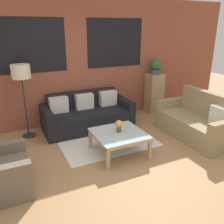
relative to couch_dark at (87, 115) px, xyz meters
The scene contains 10 objects.
ground_plane 1.98m from the couch_dark, 90.87° to the right, with size 16.00×16.00×0.00m, color #AD7F51.
wall_back_brick 1.22m from the couch_dark, 93.52° to the left, with size 8.40×0.09×2.80m.
rug 0.82m from the couch_dark, 81.97° to the right, with size 1.84×1.45×0.00m.
couch_dark is the anchor object (origin of this frame).
settee_vintage 2.36m from the couch_dark, 37.36° to the right, with size 0.80×1.64×0.92m.
coffee_table 1.37m from the couch_dark, 85.51° to the right, with size 0.87×0.87×0.40m.
floor_lamp 1.62m from the couch_dark, behind, with size 0.36×0.36×1.49m.
drawer_cabinet 1.99m from the couch_dark, ahead, with size 0.40×0.37×1.02m.
potted_plant 2.18m from the couch_dark, ahead, with size 0.28×0.28×0.37m.
flower_vase 1.35m from the couch_dark, 84.68° to the right, with size 0.13×0.13×0.22m.
Camera 1 is at (-1.61, -2.79, 2.17)m, focal length 38.00 mm.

